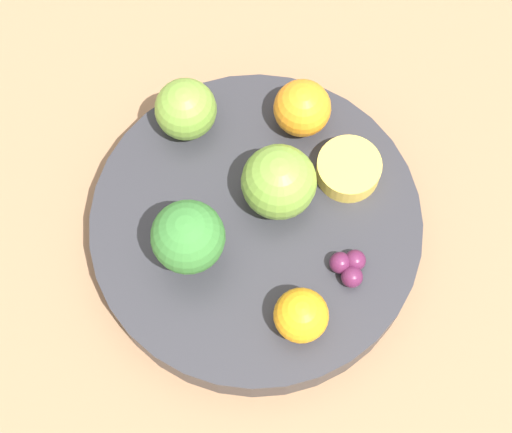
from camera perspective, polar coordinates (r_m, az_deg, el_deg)
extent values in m
plane|color=gray|center=(0.74, 0.00, -1.90)|extent=(6.00, 6.00, 0.00)
cube|color=#936D4C|center=(0.74, 0.00, -1.65)|extent=(1.20, 1.20, 0.02)
cylinder|color=#2D2D33|center=(0.71, 0.00, -0.86)|extent=(0.27, 0.27, 0.04)
cylinder|color=#99C17A|center=(0.67, -4.35, -2.28)|extent=(0.02, 0.02, 0.03)
sphere|color=#387A33|center=(0.64, -4.56, -1.37)|extent=(0.06, 0.06, 0.06)
sphere|color=olive|center=(0.70, -4.71, 7.14)|extent=(0.05, 0.05, 0.05)
sphere|color=olive|center=(0.67, 1.54, 2.31)|extent=(0.06, 0.06, 0.06)
sphere|color=orange|center=(0.64, 3.03, -6.60)|extent=(0.04, 0.04, 0.04)
sphere|color=orange|center=(0.70, 3.10, 7.22)|extent=(0.05, 0.05, 0.05)
sphere|color=#5B1E42|center=(0.67, 6.41, -4.02)|extent=(0.02, 0.02, 0.02)
sphere|color=#5B1E42|center=(0.67, 6.61, -2.93)|extent=(0.02, 0.02, 0.02)
sphere|color=#5B1E42|center=(0.67, 5.63, -3.09)|extent=(0.02, 0.02, 0.02)
cylinder|color=#F4CC4C|center=(0.70, 6.19, 3.17)|extent=(0.05, 0.05, 0.02)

